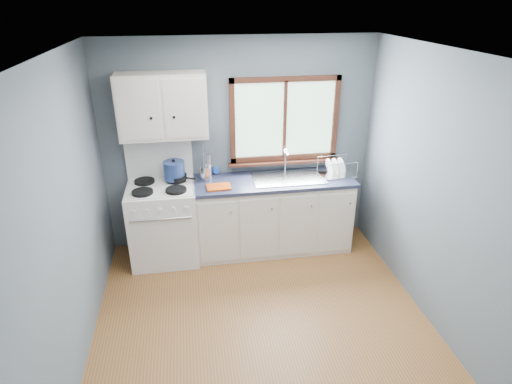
{
  "coord_description": "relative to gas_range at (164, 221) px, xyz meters",
  "views": [
    {
      "loc": [
        -0.59,
        -3.02,
        2.9
      ],
      "look_at": [
        0.05,
        0.9,
        1.05
      ],
      "focal_mm": 30.0,
      "sensor_mm": 36.0,
      "label": 1
    }
  ],
  "objects": [
    {
      "name": "floor",
      "position": [
        0.95,
        -1.47,
        -0.5
      ],
      "size": [
        3.2,
        3.6,
        0.02
      ],
      "primitive_type": "cube",
      "color": "brown",
      "rests_on": "ground"
    },
    {
      "name": "ceiling",
      "position": [
        0.95,
        -1.47,
        2.02
      ],
      "size": [
        3.2,
        3.6,
        0.02
      ],
      "primitive_type": "cube",
      "color": "white",
      "rests_on": "wall_back"
    },
    {
      "name": "wall_back",
      "position": [
        0.95,
        0.34,
        0.76
      ],
      "size": [
        3.2,
        0.02,
        2.5
      ],
      "primitive_type": "cube",
      "color": "slate",
      "rests_on": "ground"
    },
    {
      "name": "wall_left",
      "position": [
        -0.66,
        -1.47,
        0.76
      ],
      "size": [
        0.02,
        3.6,
        2.5
      ],
      "primitive_type": "cube",
      "color": "slate",
      "rests_on": "ground"
    },
    {
      "name": "wall_right",
      "position": [
        2.56,
        -1.47,
        0.76
      ],
      "size": [
        0.02,
        3.6,
        2.5
      ],
      "primitive_type": "cube",
      "color": "slate",
      "rests_on": "ground"
    },
    {
      "name": "gas_range",
      "position": [
        0.0,
        0.0,
        0.0
      ],
      "size": [
        0.76,
        0.69,
        1.36
      ],
      "color": "white",
      "rests_on": "floor"
    },
    {
      "name": "base_cabinets",
      "position": [
        1.31,
        0.02,
        -0.08
      ],
      "size": [
        1.85,
        0.6,
        0.88
      ],
      "color": "silver",
      "rests_on": "floor"
    },
    {
      "name": "countertop",
      "position": [
        1.31,
        0.02,
        0.41
      ],
      "size": [
        1.89,
        0.64,
        0.04
      ],
      "primitive_type": "cube",
      "color": "#1E2339",
      "rests_on": "base_cabinets"
    },
    {
      "name": "sink",
      "position": [
        1.49,
        0.02,
        0.37
      ],
      "size": [
        0.84,
        0.46,
        0.44
      ],
      "color": "silver",
      "rests_on": "countertop"
    },
    {
      "name": "window",
      "position": [
        1.48,
        0.3,
        0.98
      ],
      "size": [
        1.36,
        0.1,
        1.03
      ],
      "color": "#9EC6A8",
      "rests_on": "wall_back"
    },
    {
      "name": "upper_cabinets",
      "position": [
        0.1,
        0.15,
        1.31
      ],
      "size": [
        0.95,
        0.35,
        0.7
      ],
      "color": "silver",
      "rests_on": "wall_back"
    },
    {
      "name": "skillet",
      "position": [
        0.19,
        0.12,
        0.49
      ],
      "size": [
        0.38,
        0.32,
        0.05
      ],
      "rotation": [
        0.0,
        0.0,
        -0.43
      ],
      "color": "black",
      "rests_on": "gas_range"
    },
    {
      "name": "stockpot",
      "position": [
        0.17,
        0.12,
        0.57
      ],
      "size": [
        0.29,
        0.29,
        0.24
      ],
      "rotation": [
        0.0,
        0.0,
        -0.2
      ],
      "color": "navy",
      "rests_on": "gas_range"
    },
    {
      "name": "utensil_crock",
      "position": [
        0.53,
        0.14,
        0.51
      ],
      "size": [
        0.15,
        0.15,
        0.43
      ],
      "rotation": [
        0.0,
        0.0,
        -0.1
      ],
      "color": "silver",
      "rests_on": "countertop"
    },
    {
      "name": "thermos",
      "position": [
        0.56,
        0.17,
        0.58
      ],
      "size": [
        0.09,
        0.09,
        0.3
      ],
      "primitive_type": "cylinder",
      "rotation": [
        0.0,
        0.0,
        -0.4
      ],
      "color": "silver",
      "rests_on": "countertop"
    },
    {
      "name": "soap_bottle",
      "position": [
        0.66,
        0.27,
        0.54
      ],
      "size": [
        0.1,
        0.1,
        0.23
      ],
      "primitive_type": "imported",
      "rotation": [
        0.0,
        0.0,
        0.13
      ],
      "color": "blue",
      "rests_on": "countertop"
    },
    {
      "name": "dish_towel",
      "position": [
        0.65,
        -0.12,
        0.44
      ],
      "size": [
        0.28,
        0.2,
        0.02
      ],
      "primitive_type": "cube",
      "rotation": [
        0.0,
        0.0,
        0.05
      ],
      "color": "#CB4910",
      "rests_on": "countertop"
    },
    {
      "name": "dish_rack",
      "position": [
        2.07,
        0.04,
        0.48
      ],
      "size": [
        0.43,
        0.34,
        0.21
      ],
      "rotation": [
        0.0,
        0.0,
        0.09
      ],
      "color": "silver",
      "rests_on": "countertop"
    }
  ]
}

